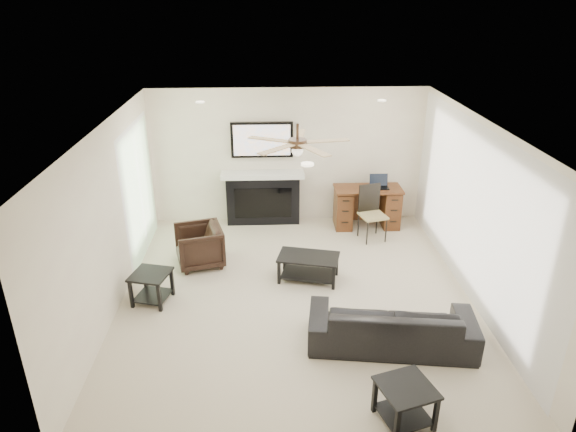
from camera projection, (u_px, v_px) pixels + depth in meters
name	position (u px, v px, depth m)	size (l,w,h in m)	color
room_shell	(311.00, 185.00, 6.82)	(5.50, 5.54, 2.52)	beige
sofa	(392.00, 324.00, 6.31)	(2.03, 0.79, 0.59)	black
armchair	(199.00, 246.00, 8.15)	(0.70, 0.72, 0.66)	black
coffee_table	(308.00, 268.00, 7.77)	(0.90, 0.50, 0.40)	black
end_table_near	(405.00, 404.00, 5.19)	(0.52, 0.52, 0.45)	black
end_table_left	(152.00, 287.00, 7.21)	(0.50, 0.50, 0.45)	black
fireplace_unit	(263.00, 175.00, 9.38)	(1.52, 0.34, 1.91)	black
desk	(367.00, 207.00, 9.46)	(1.22, 0.56, 0.76)	#432110
desk_chair	(373.00, 214.00, 8.92)	(0.42, 0.44, 0.97)	black
laptop	(380.00, 182.00, 9.25)	(0.33, 0.24, 0.23)	black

